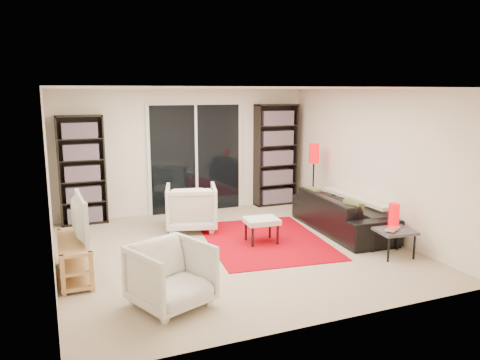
% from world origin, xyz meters
% --- Properties ---
extents(floor, '(5.00, 5.00, 0.00)m').
position_xyz_m(floor, '(0.00, 0.00, 0.00)').
color(floor, '#C7AE97').
rests_on(floor, ground).
extents(wall_back, '(5.00, 0.02, 2.40)m').
position_xyz_m(wall_back, '(0.00, 2.50, 1.20)').
color(wall_back, '#F2E7CE').
rests_on(wall_back, ground).
extents(wall_front, '(5.00, 0.02, 2.40)m').
position_xyz_m(wall_front, '(0.00, -2.50, 1.20)').
color(wall_front, '#F2E7CE').
rests_on(wall_front, ground).
extents(wall_left, '(0.02, 5.00, 2.40)m').
position_xyz_m(wall_left, '(-2.50, 0.00, 1.20)').
color(wall_left, '#F2E7CE').
rests_on(wall_left, ground).
extents(wall_right, '(0.02, 5.00, 2.40)m').
position_xyz_m(wall_right, '(2.50, 0.00, 1.20)').
color(wall_right, '#F2E7CE').
rests_on(wall_right, ground).
extents(ceiling, '(5.00, 5.00, 0.02)m').
position_xyz_m(ceiling, '(0.00, 0.00, 2.40)').
color(ceiling, white).
rests_on(ceiling, wall_back).
extents(sliding_door, '(1.92, 0.08, 2.16)m').
position_xyz_m(sliding_door, '(0.20, 2.46, 1.05)').
color(sliding_door, white).
rests_on(sliding_door, ground).
extents(bookshelf_left, '(0.80, 0.30, 1.95)m').
position_xyz_m(bookshelf_left, '(-1.95, 2.33, 0.98)').
color(bookshelf_left, black).
rests_on(bookshelf_left, ground).
extents(bookshelf_right, '(0.90, 0.30, 2.10)m').
position_xyz_m(bookshelf_right, '(1.90, 2.33, 1.05)').
color(bookshelf_right, black).
rests_on(bookshelf_right, ground).
extents(tv_stand, '(0.38, 1.19, 0.50)m').
position_xyz_m(tv_stand, '(-2.26, -0.22, 0.26)').
color(tv_stand, tan).
rests_on(tv_stand, floor).
extents(tv, '(0.17, 0.99, 0.57)m').
position_xyz_m(tv, '(-2.24, -0.22, 0.78)').
color(tv, black).
rests_on(tv, tv_stand).
extents(rug, '(2.08, 2.63, 0.01)m').
position_xyz_m(rug, '(0.64, 0.20, 0.01)').
color(rug, '#B0000D').
rests_on(rug, floor).
extents(sofa, '(1.01, 2.25, 0.64)m').
position_xyz_m(sofa, '(2.08, 0.16, 0.32)').
color(sofa, black).
rests_on(sofa, floor).
extents(armchair_back, '(1.04, 1.06, 0.79)m').
position_xyz_m(armchair_back, '(-0.27, 1.25, 0.39)').
color(armchair_back, silver).
rests_on(armchair_back, floor).
extents(armchair_front, '(1.01, 1.02, 0.72)m').
position_xyz_m(armchair_front, '(-1.32, -1.51, 0.36)').
color(armchair_front, silver).
rests_on(armchair_front, floor).
extents(ottoman, '(0.55, 0.46, 0.40)m').
position_xyz_m(ottoman, '(0.54, 0.11, 0.34)').
color(ottoman, silver).
rests_on(ottoman, floor).
extents(side_table, '(0.58, 0.58, 0.40)m').
position_xyz_m(side_table, '(2.06, -1.15, 0.36)').
color(side_table, '#3F3F44').
rests_on(side_table, floor).
extents(laptop, '(0.42, 0.39, 0.03)m').
position_xyz_m(laptop, '(2.03, -1.22, 0.41)').
color(laptop, silver).
rests_on(laptop, side_table).
extents(table_lamp, '(0.16, 0.16, 0.35)m').
position_xyz_m(table_lamp, '(2.15, -1.03, 0.57)').
color(table_lamp, '#EB030A').
rests_on(table_lamp, side_table).
extents(floor_lamp, '(0.21, 0.21, 1.39)m').
position_xyz_m(floor_lamp, '(2.17, 1.28, 1.06)').
color(floor_lamp, black).
rests_on(floor_lamp, floor).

